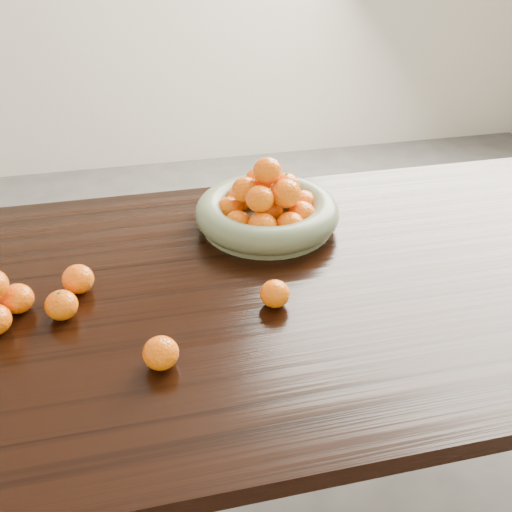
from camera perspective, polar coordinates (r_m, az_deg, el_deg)
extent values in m
plane|color=#615E5B|center=(1.79, -0.56, -22.78)|extent=(5.00, 5.00, 0.00)
cube|color=black|center=(1.26, -0.73, -3.43)|extent=(2.00, 1.00, 0.04)
cube|color=black|center=(2.14, 21.78, -1.53)|extent=(0.08, 0.08, 0.71)
cylinder|color=#677253|center=(1.46, 1.10, 3.28)|extent=(0.33, 0.33, 0.02)
torus|color=#677253|center=(1.44, 1.12, 4.47)|extent=(0.36, 0.36, 0.07)
ellipsoid|color=orange|center=(1.48, 4.68, 5.34)|extent=(0.07, 0.07, 0.06)
ellipsoid|color=orange|center=(1.52, 3.14, 6.14)|extent=(0.07, 0.07, 0.06)
ellipsoid|color=orange|center=(1.53, 0.27, 6.35)|extent=(0.07, 0.07, 0.06)
ellipsoid|color=orange|center=(1.49, -1.61, 5.82)|extent=(0.07, 0.07, 0.07)
ellipsoid|color=orange|center=(1.45, -2.69, 4.72)|extent=(0.07, 0.07, 0.06)
ellipsoid|color=orange|center=(1.38, -1.84, 3.35)|extent=(0.06, 0.06, 0.06)
ellipsoid|color=orange|center=(1.36, 0.63, 2.96)|extent=(0.07, 0.07, 0.07)
ellipsoid|color=orange|center=(1.37, 3.44, 3.10)|extent=(0.07, 0.07, 0.06)
ellipsoid|color=orange|center=(1.42, 4.60, 4.15)|extent=(0.07, 0.07, 0.07)
ellipsoid|color=orange|center=(1.44, 1.34, 4.62)|extent=(0.07, 0.07, 0.06)
ellipsoid|color=orange|center=(1.44, 3.06, 7.10)|extent=(0.07, 0.07, 0.06)
ellipsoid|color=orange|center=(1.47, 0.31, 7.62)|extent=(0.07, 0.07, 0.07)
ellipsoid|color=orange|center=(1.42, -1.06, 6.63)|extent=(0.07, 0.07, 0.06)
ellipsoid|color=orange|center=(1.36, 0.38, 5.73)|extent=(0.07, 0.07, 0.06)
ellipsoid|color=orange|center=(1.39, 3.00, 6.27)|extent=(0.07, 0.07, 0.07)
ellipsoid|color=orange|center=(1.40, 1.13, 8.52)|extent=(0.07, 0.07, 0.07)
ellipsoid|color=orange|center=(1.25, -22.74, -3.95)|extent=(0.06, 0.06, 0.06)
ellipsoid|color=orange|center=(1.20, -18.87, -4.67)|extent=(0.06, 0.06, 0.06)
ellipsoid|color=orange|center=(1.04, -9.50, -9.55)|extent=(0.07, 0.07, 0.06)
ellipsoid|color=orange|center=(1.17, 1.90, -3.79)|extent=(0.06, 0.06, 0.06)
ellipsoid|color=orange|center=(1.26, -17.37, -2.22)|extent=(0.07, 0.07, 0.06)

